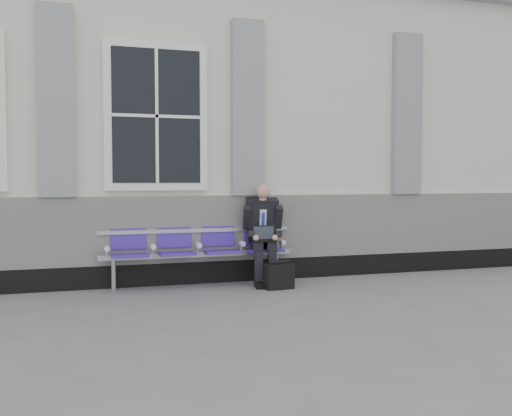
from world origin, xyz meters
name	(u,v)px	position (x,y,z in m)	size (l,w,h in m)	color
ground	(143,312)	(0.00, 0.00, 0.00)	(70.00, 70.00, 0.00)	slate
station_building	(118,130)	(-0.02, 3.47, 2.22)	(14.40, 4.40, 4.49)	silver
bench	(198,244)	(0.87, 1.32, 0.55)	(2.60, 0.47, 0.91)	#9EA0A3
businessman	(263,229)	(1.75, 1.20, 0.74)	(0.57, 0.76, 1.36)	black
briefcase	(279,276)	(1.82, 0.75, 0.17)	(0.38, 0.19, 0.38)	black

